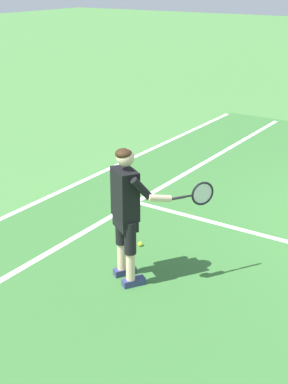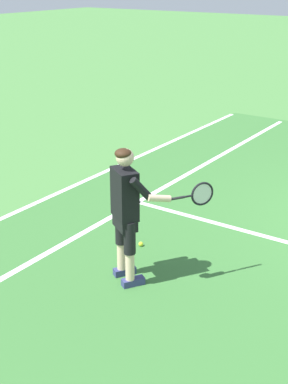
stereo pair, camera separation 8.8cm
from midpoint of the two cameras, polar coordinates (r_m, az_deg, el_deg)
line_singles_left at (r=9.90m, az=2.99°, el=0.86°), size 0.10×10.76×0.01m
line_doubles_left at (r=10.63m, az=-3.34°, el=2.36°), size 0.10×10.76×0.01m
tennis_player at (r=6.44m, az=-1.36°, el=-1.59°), size 1.06×0.89×1.71m
tennis_ball_near_feet at (r=7.67m, az=-0.00°, el=-5.45°), size 0.07×0.07×0.07m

